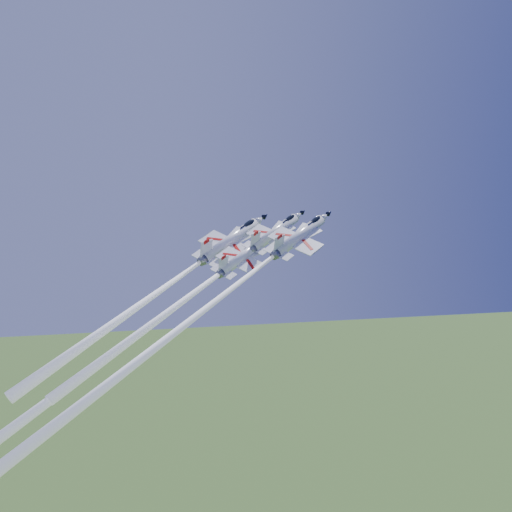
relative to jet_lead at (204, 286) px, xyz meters
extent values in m
cylinder|color=white|center=(14.54, 7.58, 8.44)|extent=(5.18, 7.92, 11.15)
cone|color=white|center=(19.98, 10.41, 11.59)|extent=(3.00, 3.22, 3.18)
cone|color=black|center=(21.24, 11.07, 12.33)|extent=(1.51, 1.62, 1.60)
cone|color=slate|center=(9.53, 4.97, 5.53)|extent=(2.75, 2.70, 2.28)
ellipsoid|color=black|center=(17.91, 9.08, 11.05)|extent=(3.04, 2.44, 2.38)
cube|color=black|center=(16.70, 8.36, 10.59)|extent=(1.01, 0.72, 0.78)
cube|color=white|center=(13.68, 7.22, 7.70)|extent=(8.36, 8.87, 4.60)
cube|color=white|center=(15.66, 9.52, 9.66)|extent=(3.19, 2.29, 1.87)
cube|color=white|center=(17.04, 7.66, 8.94)|extent=(3.19, 2.29, 1.87)
cube|color=white|center=(10.28, 5.40, 5.87)|extent=(4.46, 4.82, 2.47)
cube|color=white|center=(10.14, 4.73, 7.35)|extent=(2.58, 2.50, 3.55)
cube|color=#AF0B08|center=(10.07, 4.20, 8.58)|extent=(1.14, 0.88, 1.03)
cube|color=black|center=(14.75, 8.02, 7.69)|extent=(7.98, 4.45, 4.70)
sphere|color=white|center=(9.34, 4.87, 5.42)|extent=(1.05, 1.10, 1.05)
cone|color=white|center=(-7.23, -3.76, -4.21)|extent=(12.13, 23.00, 36.90)
cylinder|color=white|center=(6.66, 10.49, 6.92)|extent=(6.06, 9.26, 13.04)
cone|color=white|center=(13.01, 13.80, 10.61)|extent=(3.50, 3.77, 3.72)
cone|color=black|center=(14.48, 14.56, 11.47)|extent=(1.77, 1.90, 1.87)
cone|color=slate|center=(0.80, 7.44, 3.52)|extent=(3.22, 3.15, 2.67)
ellipsoid|color=black|center=(10.59, 12.24, 9.98)|extent=(3.55, 2.85, 2.78)
cube|color=black|center=(9.18, 11.40, 9.44)|extent=(1.18, 0.84, 0.92)
cube|color=white|center=(5.65, 10.07, 6.06)|extent=(9.78, 10.37, 5.38)
cube|color=white|center=(7.96, 12.76, 8.35)|extent=(3.73, 2.68, 2.19)
cube|color=white|center=(9.57, 10.58, 7.51)|extent=(3.73, 2.68, 2.19)
cube|color=white|center=(1.67, 7.94, 3.92)|extent=(5.22, 5.64, 2.89)
cube|color=white|center=(1.51, 7.15, 5.65)|extent=(3.02, 2.92, 4.15)
cube|color=#AF0B08|center=(1.43, 6.53, 7.09)|extent=(1.33, 1.02, 1.21)
cube|color=black|center=(6.90, 11.00, 6.05)|extent=(9.33, 5.20, 5.49)
sphere|color=white|center=(0.57, 7.32, 3.39)|extent=(1.23, 1.29, 1.23)
cone|color=white|center=(-14.64, -0.60, -5.44)|extent=(11.75, 21.68, 34.28)
cylinder|color=white|center=(17.17, 0.51, 8.21)|extent=(5.35, 8.17, 11.51)
cone|color=white|center=(22.77, 3.43, 11.47)|extent=(3.09, 3.33, 3.28)
cone|color=black|center=(24.08, 4.11, 12.23)|extent=(1.56, 1.68, 1.65)
cone|color=slate|center=(11.99, -2.19, 5.21)|extent=(2.84, 2.78, 2.36)
ellipsoid|color=black|center=(20.64, 2.05, 10.91)|extent=(3.14, 2.52, 2.46)
cube|color=black|center=(19.39, 1.31, 10.43)|extent=(1.04, 0.74, 0.81)
cube|color=white|center=(16.28, 0.14, 7.45)|extent=(8.63, 9.16, 4.75)
cube|color=white|center=(18.31, 2.51, 9.47)|extent=(3.29, 2.36, 1.94)
cube|color=white|center=(19.74, 0.59, 8.73)|extent=(3.29, 2.36, 1.94)
cube|color=white|center=(12.77, -1.75, 5.56)|extent=(4.61, 4.98, 2.55)
cube|color=white|center=(12.62, -2.44, 7.09)|extent=(2.67, 2.58, 3.66)
cube|color=#AF0B08|center=(12.55, -2.98, 8.36)|extent=(1.18, 0.90, 1.07)
cube|color=black|center=(17.38, 0.96, 7.44)|extent=(8.24, 4.60, 4.85)
sphere|color=white|center=(11.80, -2.29, 5.10)|extent=(1.08, 1.14, 1.08)
cone|color=white|center=(-8.64, -12.93, -6.77)|extent=(14.46, 27.91, 45.16)
cylinder|color=white|center=(7.98, 4.38, 4.52)|extent=(5.04, 7.69, 10.84)
cone|color=white|center=(13.26, 7.13, 7.59)|extent=(2.91, 3.13, 3.09)
cone|color=black|center=(14.49, 7.77, 8.30)|extent=(1.47, 1.58, 1.55)
cone|color=slate|center=(3.11, 1.84, 1.69)|extent=(2.67, 2.62, 2.22)
ellipsoid|color=black|center=(11.25, 5.84, 7.06)|extent=(2.95, 2.37, 2.31)
cube|color=black|center=(10.08, 5.14, 6.61)|extent=(0.98, 0.70, 0.76)
cube|color=white|center=(7.14, 4.03, 3.81)|extent=(8.13, 8.62, 4.47)
cube|color=white|center=(9.06, 6.27, 5.70)|extent=(3.10, 2.22, 1.82)
cube|color=white|center=(10.41, 4.46, 5.01)|extent=(3.10, 2.22, 1.82)
cube|color=white|center=(3.84, 2.26, 2.03)|extent=(4.34, 4.68, 2.40)
cube|color=white|center=(3.71, 1.61, 3.46)|extent=(2.51, 2.43, 3.45)
cube|color=#AF0B08|center=(3.64, 1.09, 4.66)|extent=(1.11, 0.85, 1.00)
cube|color=black|center=(8.18, 4.81, 3.80)|extent=(7.75, 4.33, 4.57)
sphere|color=white|center=(2.93, 1.75, 1.59)|extent=(1.02, 1.07, 1.02)
cone|color=white|center=(-15.57, -7.89, -9.16)|extent=(13.18, 25.35, 40.94)
camera|label=1|loc=(-12.85, -95.64, 14.35)|focal=40.00mm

